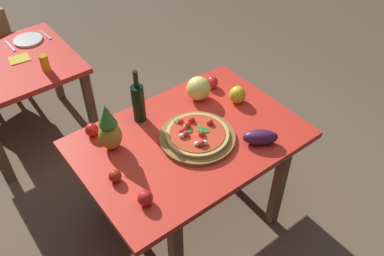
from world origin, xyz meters
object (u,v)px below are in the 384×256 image
Objects in this scene: pineapple_left at (109,129)px; fork_utensil at (10,46)px; tomato_at_corner at (115,176)px; drinking_glass_juice at (45,63)px; pizza at (197,134)px; dinner_plate at (28,40)px; wine_bottle at (138,102)px; tomato_beside_pepper at (92,130)px; melon at (199,88)px; napkin_folded at (19,59)px; background_table at (19,74)px; tomato_by_bottle at (145,198)px; bell_pepper at (237,95)px; pizza_board at (197,137)px; eggplant at (260,137)px; display_table at (190,147)px; tomato_near_board at (212,82)px; knife_utensil at (45,35)px.

fork_utensil is (-0.08, 1.42, -0.13)m from pineapple_left.
tomato_at_corner is 1.19m from drinking_glass_juice.
fork_utensil is at bearing 106.65° from pizza.
dinner_plate reaches higher than fork_utensil.
wine_bottle reaches higher than tomato_beside_pepper.
melon reaches higher than dinner_plate.
melon is at bearing -56.97° from napkin_folded.
pineapple_left is 1.93× the size of melon.
tomato_by_bottle is at bearing -87.70° from background_table.
pineapple_left reaches higher than bell_pepper.
pizza is 1.65× the size of dinner_plate.
pizza is at bearing 134.42° from pizza_board.
tomato_beside_pepper is 1.27m from fork_utensil.
napkin_folded is at bearing 112.68° from drinking_glass_juice.
tomato_beside_pepper is (-0.72, 0.64, -0.01)m from eggplant.
tomato_by_bottle reaches higher than dinner_plate.
wine_bottle is at bearing 115.17° from pizza.
tomato_by_bottle reaches higher than display_table.
wine_bottle is 0.56m from tomato_near_board.
eggplant is (0.81, -1.69, 0.16)m from background_table.
tomato_by_bottle is 0.36× the size of dinner_plate.
melon is 0.88m from tomato_by_bottle.
tomato_by_bottle is at bearing -160.28° from bell_pepper.
pizza is at bearing 137.23° from eggplant.
melon is 1.95× the size of tomato_by_bottle.
tomato_at_corner is at bearing 161.95° from eggplant.
fork_utensil is (-0.50, 1.67, -0.01)m from pizza_board.
pizza is 0.52m from tomato_by_bottle.
pizza is 3.15× the size of drinking_glass_juice.
dinner_plate is (0.12, 1.87, -0.03)m from tomato_by_bottle.
display_table is 4.33× the size of pineapple_left.
pineapple_left reaches higher than pizza_board.
melon is at bearing 134.66° from bell_pepper.
melon is 0.54m from eggplant.
display_table and background_table have the same top height.
tomato_by_bottle is at bearing -119.77° from wine_bottle.
melon is 0.25m from bell_pepper.
pineapple_left is 1.22m from napkin_folded.
eggplant is 1.11× the size of knife_utensil.
tomato_at_corner reaches higher than display_table.
display_table is at bearing -39.48° from tomato_beside_pepper.
drinking_glass_juice is at bearing 108.58° from pizza.
eggplant is 1.97m from knife_utensil.
drinking_glass_juice is (-0.65, 0.91, -0.02)m from melon.
bell_pepper is 0.63× the size of fork_utensil.
pineapple_left is 1.65× the size of knife_utensil.
pizza is 2.59× the size of napkin_folded.
knife_utensil is (0.28, 0.00, 0.00)m from fork_utensil.
knife_utensil is at bearing 97.45° from pizza.
pizza_board is at bearing -85.93° from knife_utensil.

